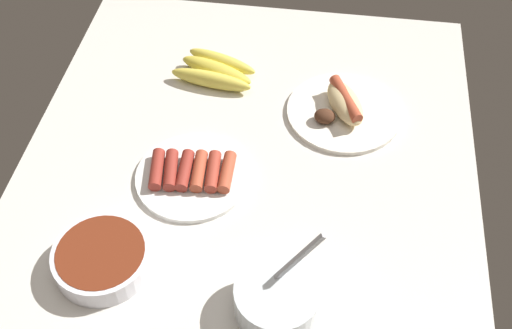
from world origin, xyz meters
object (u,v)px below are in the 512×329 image
bowl_coleslaw (277,298)px  banana_bunch (216,71)px  plate_sausages (192,174)px  bowl_chili (102,258)px  plate_hotdog_assembled (344,108)px

bowl_coleslaw → banana_bunch: bearing=20.2°
plate_sausages → bowl_chili: bowl_chili is taller
bowl_coleslaw → plate_hotdog_assembled: bowl_coleslaw is taller
plate_sausages → bowl_chili: 24.28cm
banana_bunch → plate_sausages: bearing=-178.5°
plate_sausages → plate_hotdog_assembled: size_ratio=0.91×
bowl_coleslaw → plate_hotdog_assembled: (47.41, -8.44, -1.60)cm
bowl_chili → banana_bunch: bowl_chili is taller
plate_sausages → plate_hotdog_assembled: bearing=-52.0°
bowl_chili → banana_bunch: 52.35cm
bowl_coleslaw → banana_bunch: bowl_coleslaw is taller
bowl_coleslaw → banana_bunch: 58.92cm
plate_sausages → bowl_coleslaw: (-25.51, -19.55, 2.16)cm
bowl_coleslaw → plate_sausages: bearing=37.5°
plate_hotdog_assembled → bowl_chili: bearing=138.0°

